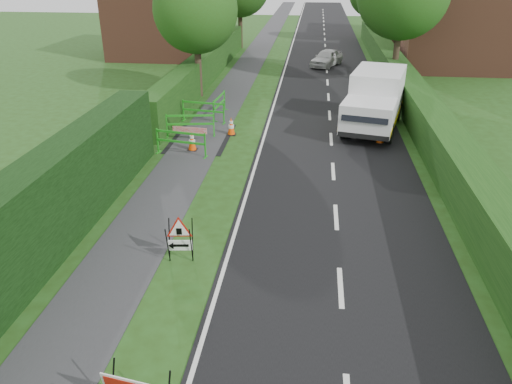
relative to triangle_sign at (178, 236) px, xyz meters
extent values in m
plane|color=#234012|center=(1.52, -1.66, -0.75)|extent=(120.00, 120.00, 0.00)
cube|color=black|center=(4.02, 33.34, -0.75)|extent=(6.00, 90.00, 0.02)
cube|color=#2D2D30|center=(-1.48, 33.34, -0.75)|extent=(2.00, 90.00, 0.02)
cube|color=black|center=(-3.48, -1.66, -0.75)|extent=(1.10, 18.00, 2.50)
cube|color=#14380F|center=(-3.48, 20.34, -0.75)|extent=(1.00, 24.00, 1.80)
cube|color=#14380F|center=(8.02, 14.34, -0.75)|extent=(1.20, 50.00, 1.50)
cube|color=brown|center=(-8.48, 28.34, 2.00)|extent=(7.00, 7.00, 5.50)
cube|color=brown|center=(12.52, 26.34, 2.00)|extent=(7.00, 7.00, 5.50)
cube|color=brown|center=(13.52, 40.34, 2.00)|extent=(7.00, 7.00, 5.50)
cylinder|color=#2D2116|center=(-3.08, 16.34, 0.56)|extent=(0.36, 0.36, 2.62)
sphere|color=#254A13|center=(-3.08, 16.34, 3.74)|extent=(4.40, 4.40, 4.40)
cylinder|color=#2D2116|center=(7.92, 20.34, 0.73)|extent=(0.36, 0.36, 2.97)
cylinder|color=#2D2116|center=(-3.08, 32.34, 0.65)|extent=(0.36, 0.36, 2.80)
cylinder|color=#2D2116|center=(7.92, 36.34, 0.47)|extent=(0.36, 0.36, 2.45)
cylinder|color=black|center=(0.01, -4.47, -0.29)|extent=(0.08, 0.32, 0.89)
cylinder|color=black|center=(-0.24, -0.15, -0.19)|extent=(0.07, 0.34, 1.08)
cylinder|color=black|center=(-0.27, 0.12, -0.19)|extent=(0.07, 0.34, 1.08)
cylinder|color=black|center=(0.34, -0.08, -0.19)|extent=(0.07, 0.34, 1.08)
cylinder|color=black|center=(0.31, 0.19, -0.19)|extent=(0.07, 0.34, 1.08)
cube|color=white|center=(0.04, 0.00, -0.27)|extent=(0.60, 0.09, 0.29)
cube|color=black|center=(0.04, -0.01, -0.27)|extent=(0.43, 0.06, 0.07)
cone|color=black|center=(-0.19, -0.04, -0.27)|extent=(0.16, 0.19, 0.18)
cube|color=black|center=(0.04, -0.02, 0.14)|extent=(0.14, 0.03, 0.18)
cube|color=silver|center=(6.07, 12.45, 0.69)|extent=(2.81, 3.76, 2.02)
cube|color=silver|center=(5.48, 9.96, 0.30)|extent=(2.53, 2.60, 1.23)
cube|color=black|center=(5.24, 8.95, 0.60)|extent=(1.84, 0.65, 0.57)
cube|color=yellow|center=(4.82, 11.74, -0.11)|extent=(1.21, 5.03, 0.25)
cube|color=yellow|center=(6.87, 11.25, -0.11)|extent=(1.21, 5.03, 0.25)
cube|color=black|center=(5.24, 8.95, -0.25)|extent=(2.02, 0.59, 0.21)
cylinder|color=black|center=(4.55, 10.12, -0.34)|extent=(0.44, 0.87, 0.84)
cylinder|color=black|center=(6.38, 9.69, -0.34)|extent=(0.44, 0.87, 0.84)
cylinder|color=black|center=(5.33, 13.40, -0.34)|extent=(0.44, 0.87, 0.84)
cylinder|color=black|center=(7.16, 12.97, -0.34)|extent=(0.44, 0.87, 0.84)
cube|color=black|center=(6.02, 9.64, -0.73)|extent=(0.38, 0.38, 0.04)
cone|color=#FF4C08|center=(6.02, 9.64, -0.34)|extent=(0.32, 0.32, 0.75)
cylinder|color=white|center=(6.02, 9.64, -0.38)|extent=(0.25, 0.25, 0.14)
cylinder|color=white|center=(6.02, 9.64, -0.19)|extent=(0.17, 0.17, 0.10)
cube|color=black|center=(6.72, 12.34, -0.73)|extent=(0.38, 0.38, 0.04)
cone|color=#FF4C08|center=(6.72, 12.34, -0.34)|extent=(0.32, 0.32, 0.75)
cylinder|color=white|center=(6.72, 12.34, -0.38)|extent=(0.25, 0.25, 0.14)
cylinder|color=white|center=(6.72, 12.34, -0.19)|extent=(0.17, 0.17, 0.10)
cube|color=black|center=(6.51, 14.56, -0.73)|extent=(0.38, 0.38, 0.04)
cone|color=#FF4C08|center=(6.51, 14.56, -0.34)|extent=(0.32, 0.32, 0.75)
cylinder|color=white|center=(6.51, 14.56, -0.38)|extent=(0.25, 0.25, 0.14)
cylinder|color=white|center=(6.51, 14.56, -0.19)|extent=(0.17, 0.17, 0.10)
cube|color=black|center=(-1.52, 7.90, -0.73)|extent=(0.38, 0.38, 0.04)
cone|color=#FF4C08|center=(-1.52, 7.90, -0.34)|extent=(0.32, 0.32, 0.75)
cylinder|color=white|center=(-1.52, 7.90, -0.38)|extent=(0.25, 0.25, 0.14)
cylinder|color=white|center=(-1.52, 7.90, -0.19)|extent=(0.17, 0.17, 0.10)
cube|color=black|center=(-0.28, 9.97, -0.73)|extent=(0.38, 0.38, 0.04)
cone|color=#FF4C08|center=(-0.28, 9.97, -0.34)|extent=(0.32, 0.32, 0.75)
cylinder|color=white|center=(-0.28, 9.97, -0.38)|extent=(0.25, 0.25, 0.14)
cylinder|color=white|center=(-0.28, 9.97, -0.19)|extent=(0.17, 0.17, 0.10)
cube|color=#1E951B|center=(-2.79, 7.50, -0.25)|extent=(0.06, 0.06, 1.00)
cube|color=#1E951B|center=(-0.83, 7.14, -0.25)|extent=(0.06, 0.06, 1.00)
cube|color=#1E951B|center=(-1.81, 7.32, 0.17)|extent=(1.98, 0.41, 0.08)
cube|color=#1E951B|center=(-1.81, 7.32, -0.20)|extent=(1.98, 0.41, 0.08)
cube|color=#1E951B|center=(-2.79, 7.50, -0.73)|extent=(0.12, 0.36, 0.04)
cube|color=#1E951B|center=(-0.83, 7.14, -0.73)|extent=(0.12, 0.36, 0.04)
cube|color=#1E951B|center=(-2.96, 9.41, -0.25)|extent=(0.06, 0.06, 1.00)
cube|color=#1E951B|center=(-0.99, 9.72, -0.25)|extent=(0.06, 0.06, 1.00)
cube|color=#1E951B|center=(-1.98, 9.57, 0.17)|extent=(1.98, 0.36, 0.08)
cube|color=#1E951B|center=(-1.98, 9.57, -0.20)|extent=(1.98, 0.36, 0.08)
cube|color=#1E951B|center=(-2.96, 9.41, -0.73)|extent=(0.11, 0.36, 0.04)
cube|color=#1E951B|center=(-0.99, 9.72, -0.73)|extent=(0.11, 0.36, 0.04)
cube|color=#1E951B|center=(-2.83, 11.77, -0.25)|extent=(0.06, 0.06, 1.00)
cube|color=#1E951B|center=(-0.86, 11.45, -0.25)|extent=(0.06, 0.06, 1.00)
cube|color=#1E951B|center=(-1.85, 11.61, 0.17)|extent=(1.98, 0.37, 0.08)
cube|color=#1E951B|center=(-1.85, 11.61, -0.20)|extent=(1.98, 0.37, 0.08)
cube|color=#1E951B|center=(-2.83, 11.77, -0.73)|extent=(0.12, 0.36, 0.04)
cube|color=#1E951B|center=(-0.86, 11.45, -0.73)|extent=(0.12, 0.36, 0.04)
cube|color=#1E951B|center=(-1.38, 11.74, -0.25)|extent=(0.05, 0.05, 1.00)
cube|color=#1E951B|center=(-1.22, 13.73, -0.25)|extent=(0.05, 0.05, 1.00)
cube|color=#1E951B|center=(-1.30, 12.73, 0.17)|extent=(0.21, 2.00, 0.08)
cube|color=#1E951B|center=(-1.30, 12.73, -0.20)|extent=(0.21, 2.00, 0.08)
cube|color=#1E951B|center=(-1.38, 11.74, -0.73)|extent=(0.35, 0.09, 0.04)
cube|color=#1E951B|center=(-1.22, 13.73, -0.73)|extent=(0.35, 0.09, 0.04)
cube|color=red|center=(-1.89, 9.06, -0.75)|extent=(1.50, 0.20, 0.25)
imported|color=silver|center=(4.01, 25.41, -0.18)|extent=(2.57, 3.65, 1.15)
camera|label=1|loc=(3.15, -10.41, 6.30)|focal=35.00mm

